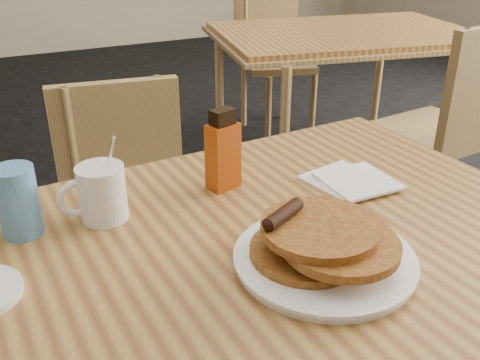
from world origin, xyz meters
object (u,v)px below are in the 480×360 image
chair_main_far (132,199)px  chair_neighbor_near (457,115)px  coffee_mug (101,192)px  chair_neighbor_far (273,46)px  neighbor_table (345,38)px  syrup_bottle (223,152)px  main_table (249,261)px  blue_tumbler (18,201)px  pancake_plate (324,249)px

chair_main_far → chair_neighbor_near: (1.34, 0.01, 0.05)m
coffee_mug → chair_neighbor_far: bearing=40.3°
neighbor_table → syrup_bottle: size_ratio=8.36×
main_table → syrup_bottle: syrup_bottle is taller
main_table → blue_tumbler: blue_tumbler is taller
chair_neighbor_far → chair_main_far: bearing=-113.5°
pancake_plate → chair_neighbor_far: bearing=61.7°
pancake_plate → coffee_mug: (-0.28, 0.31, 0.02)m
syrup_bottle → chair_neighbor_near: bearing=6.2°
chair_neighbor_far → chair_neighbor_near: bearing=-72.0°
neighbor_table → chair_neighbor_near: size_ratio=1.57×
pancake_plate → syrup_bottle: 0.33m
chair_neighbor_near → chair_neighbor_far: bearing=84.3°
neighbor_table → main_table: bearing=-131.7°
chair_main_far → pancake_plate: size_ratio=2.81×
neighbor_table → coffee_mug: (-1.52, -1.28, 0.10)m
blue_tumbler → syrup_bottle: bearing=0.2°
chair_neighbor_far → coffee_mug: bearing=-108.8°
pancake_plate → chair_main_far: bearing=97.0°
chair_main_far → coffee_mug: bearing=-100.6°
pancake_plate → blue_tumbler: (-0.43, 0.32, 0.03)m
main_table → pancake_plate: size_ratio=4.29×
chair_neighbor_near → blue_tumbler: chair_neighbor_near is taller
coffee_mug → syrup_bottle: (0.26, 0.01, 0.02)m
chair_main_far → chair_neighbor_near: 1.34m
chair_neighbor_near → syrup_bottle: 1.40m
main_table → blue_tumbler: size_ratio=9.93×
chair_main_far → coffee_mug: (-0.18, -0.51, 0.31)m
coffee_mug → blue_tumbler: (-0.14, 0.01, 0.01)m
chair_neighbor_near → pancake_plate: chair_neighbor_near is taller
main_table → blue_tumbler: (-0.35, 0.21, 0.11)m
coffee_mug → blue_tumbler: coffee_mug is taller
chair_neighbor_far → blue_tumbler: (-1.68, -2.01, 0.29)m
main_table → syrup_bottle: size_ratio=7.45×
chair_neighbor_far → syrup_bottle: (-1.28, -2.01, 0.30)m
pancake_plate → chair_neighbor_near: bearing=33.9°
neighbor_table → pancake_plate: 2.01m
chair_neighbor_near → pancake_plate: 1.51m
chair_main_far → chair_neighbor_near: size_ratio=0.92×
chair_main_far → pancake_plate: (0.10, -0.82, 0.28)m
main_table → chair_neighbor_far: chair_neighbor_far is taller
syrup_bottle → chair_main_far: bearing=82.8°
pancake_plate → blue_tumbler: bearing=142.8°
pancake_plate → coffee_mug: size_ratio=1.79×
neighbor_table → chair_main_far: chair_main_far is taller
chair_neighbor_near → neighbor_table: bearing=85.2°
syrup_bottle → blue_tumbler: syrup_bottle is taller
chair_neighbor_far → coffee_mug: (-1.54, -2.02, 0.28)m
main_table → chair_neighbor_near: size_ratio=1.40×
neighbor_table → chair_neighbor_far: size_ratio=1.62×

